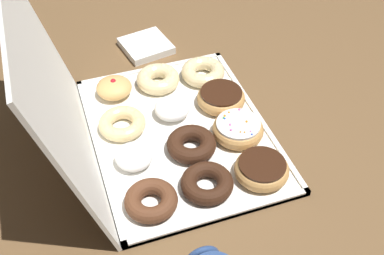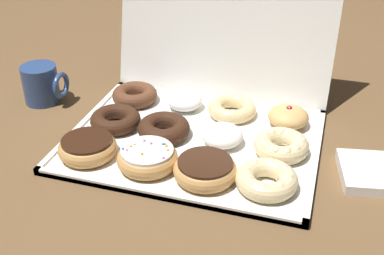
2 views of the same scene
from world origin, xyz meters
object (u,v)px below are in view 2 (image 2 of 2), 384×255
object	(u,v)px
jelly_filled_donut_11	(288,117)
sprinkle_donut_1	(147,158)
donut_box	(193,141)
chocolate_cake_ring_donut_8	(135,95)
powdered_filled_donut_6	(223,135)
coffee_mug	(42,83)
cruller_donut_3	(267,179)
chocolate_cake_ring_donut_5	(164,128)
chocolate_frosted_donut_0	(87,147)
powdered_filled_donut_9	(185,100)
chocolate_frosted_donut_2	(205,170)
cruller_donut_10	(232,108)
napkin_stack	(374,173)
chocolate_cake_ring_donut_4	(116,119)
cruller_donut_7	(281,146)

from	to	relation	value
jelly_filled_donut_11	sprinkle_donut_1	bearing A→B (deg)	-135.19
donut_box	chocolate_cake_ring_donut_8	xyz separation A→B (m)	(-0.19, 0.12, 0.02)
powdered_filled_donut_6	coffee_mug	world-z (taller)	coffee_mug
cruller_donut_3	coffee_mug	distance (m)	0.62
chocolate_cake_ring_donut_5	sprinkle_donut_1	bearing A→B (deg)	-85.84
cruller_donut_3	coffee_mug	bearing A→B (deg)	161.50
donut_box	chocolate_cake_ring_donut_8	size ratio (longest dim) A/B	4.80
chocolate_cake_ring_donut_5	chocolate_cake_ring_donut_8	bearing A→B (deg)	133.40
cruller_donut_3	sprinkle_donut_1	bearing A→B (deg)	-179.65
chocolate_frosted_donut_0	powdered_filled_donut_9	world-z (taller)	powdered_filled_donut_9
sprinkle_donut_1	coffee_mug	bearing A→B (deg)	150.79
chocolate_frosted_donut_2	coffee_mug	size ratio (longest dim) A/B	1.14
chocolate_cake_ring_donut_8	cruller_donut_10	distance (m)	0.24
chocolate_frosted_donut_0	cruller_donut_10	size ratio (longest dim) A/B	1.06
sprinkle_donut_1	chocolate_cake_ring_donut_8	world-z (taller)	sprinkle_donut_1
sprinkle_donut_1	chocolate_frosted_donut_2	distance (m)	0.12
cruller_donut_3	napkin_stack	world-z (taller)	cruller_donut_3
chocolate_cake_ring_donut_4	chocolate_cake_ring_donut_5	distance (m)	0.12
coffee_mug	powdered_filled_donut_6	bearing A→B (deg)	-8.78
chocolate_frosted_donut_0	chocolate_cake_ring_donut_8	xyz separation A→B (m)	(-0.00, 0.24, -0.00)
chocolate_frosted_donut_2	cruller_donut_10	world-z (taller)	chocolate_frosted_donut_2
chocolate_cake_ring_donut_4	powdered_filled_donut_6	xyz separation A→B (m)	(0.24, -0.00, 0.00)
chocolate_cake_ring_donut_5	chocolate_cake_ring_donut_8	xyz separation A→B (m)	(-0.12, 0.13, -0.00)
chocolate_frosted_donut_2	cruller_donut_10	bearing A→B (deg)	91.48
coffee_mug	napkin_stack	bearing A→B (deg)	-6.63
donut_box	sprinkle_donut_1	distance (m)	0.14
chocolate_cake_ring_donut_4	sprinkle_donut_1	bearing A→B (deg)	-45.45
chocolate_frosted_donut_2	chocolate_cake_ring_donut_8	bearing A→B (deg)	134.73
chocolate_frosted_donut_0	chocolate_cake_ring_donut_5	world-z (taller)	chocolate_frosted_donut_0
chocolate_frosted_donut_2	coffee_mug	distance (m)	0.51
chocolate_frosted_donut_0	sprinkle_donut_1	distance (m)	0.13
chocolate_cake_ring_donut_4	jelly_filled_donut_11	size ratio (longest dim) A/B	1.24
powdered_filled_donut_6	coffee_mug	size ratio (longest dim) A/B	0.81
chocolate_cake_ring_donut_4	powdered_filled_donut_6	bearing A→B (deg)	-0.48
chocolate_frosted_donut_0	cruller_donut_7	xyz separation A→B (m)	(0.37, 0.12, 0.00)
chocolate_cake_ring_donut_4	cruller_donut_3	bearing A→B (deg)	-19.29
chocolate_frosted_donut_2	cruller_donut_10	xyz separation A→B (m)	(-0.01, 0.25, -0.00)
chocolate_frosted_donut_0	chocolate_cake_ring_donut_8	world-z (taller)	chocolate_frosted_donut_0
napkin_stack	coffee_mug	bearing A→B (deg)	173.37
chocolate_cake_ring_donut_4	coffee_mug	size ratio (longest dim) A/B	1.05
chocolate_cake_ring_donut_5	chocolate_cake_ring_donut_8	distance (m)	0.18
powdered_filled_donut_6	napkin_stack	world-z (taller)	powdered_filled_donut_6
chocolate_cake_ring_donut_5	coffee_mug	world-z (taller)	coffee_mug
coffee_mug	chocolate_cake_ring_donut_8	bearing A→B (deg)	12.10
cruller_donut_10	jelly_filled_donut_11	size ratio (longest dim) A/B	1.24
chocolate_frosted_donut_2	cruller_donut_7	size ratio (longest dim) A/B	1.07
chocolate_cake_ring_donut_5	coffee_mug	bearing A→B (deg)	166.88
chocolate_frosted_donut_2	chocolate_cake_ring_donut_5	xyz separation A→B (m)	(-0.13, 0.12, -0.00)
powdered_filled_donut_6	chocolate_cake_ring_donut_5	bearing A→B (deg)	-176.69
chocolate_frosted_donut_0	napkin_stack	size ratio (longest dim) A/B	0.93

